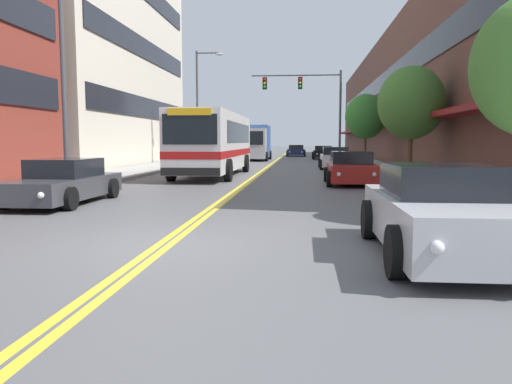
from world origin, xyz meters
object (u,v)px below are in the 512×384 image
Objects in this scene: car_black_parked_right_end at (323,153)px; street_tree_right_mid at (411,103)px; city_bus at (215,141)px; street_lamp_left_near at (71,36)px; street_tree_right_far at (365,116)px; traffic_signal_mast at (311,97)px; car_red_parked_right_mid at (351,169)px; car_navy_moving_lead at (296,151)px; car_silver_parked_right_foreground at (439,214)px; car_charcoal_parked_left_mid at (219,155)px; car_white_parked_right_far at (335,159)px; street_lamp_left_far at (201,99)px; fire_hydrant at (421,181)px; car_dark_grey_parked_left_far at (64,183)px; box_truck at (256,142)px.

car_black_parked_right_end is 26.37m from street_tree_right_mid.
street_lamp_left_near is at bearing -106.20° from city_bus.
traffic_signal_mast is at bearing 135.14° from street_tree_right_far.
street_tree_right_mid is at bearing 45.24° from car_red_parked_right_mid.
car_silver_parked_right_foreground is at bearing -86.78° from car_navy_moving_lead.
city_bus reaches higher than car_red_parked_right_mid.
car_charcoal_parked_left_mid is 0.61× the size of traffic_signal_mast.
traffic_signal_mast is (-1.48, 7.38, 4.51)m from car_white_parked_right_far.
traffic_signal_mast is (-1.52, 31.78, 4.49)m from car_silver_parked_right_foreground.
car_black_parked_right_end is at bearing 75.03° from city_bus.
car_silver_parked_right_foreground is at bearing -100.10° from street_tree_right_mid.
fire_hydrant is (11.00, -20.31, -4.27)m from street_lamp_left_far.
car_silver_parked_right_foreground is at bearing -33.05° from car_dark_grey_parked_left_far.
street_lamp_left_far is at bearing -155.43° from traffic_signal_mast.
traffic_signal_mast reaches higher than car_red_parked_right_mid.
city_bus reaches higher than car_dark_grey_parked_left_far.
car_black_parked_right_end reaches higher than fire_hydrant.
traffic_signal_mast is at bearing 70.39° from city_bus.
car_charcoal_parked_left_mid is at bearing 105.41° from car_silver_parked_right_foreground.
car_dark_grey_parked_left_far is 1.11× the size of car_black_parked_right_end.
car_red_parked_right_mid is (-0.11, 12.83, -0.04)m from car_silver_parked_right_foreground.
street_tree_right_mid reaches higher than car_dark_grey_parked_left_far.
car_navy_moving_lead is (-2.87, 50.97, -0.04)m from car_silver_parked_right_foreground.
box_truck is 10.60m from street_lamp_left_far.
car_white_parked_right_far reaches higher than car_dark_grey_parked_left_far.
car_dark_grey_parked_left_far is 0.55× the size of street_lamp_left_near.
car_black_parked_right_end is 0.63× the size of box_truck.
car_white_parked_right_far reaches higher than car_red_parked_right_mid.
car_red_parked_right_mid is 0.59× the size of traffic_signal_mast.
traffic_signal_mast is at bearing 97.23° from fire_hydrant.
traffic_signal_mast is 16.66m from street_tree_right_mid.
fire_hydrant is at bearing 11.34° from car_dark_grey_parked_left_far.
car_white_parked_right_far is (6.56, 6.87, -1.12)m from city_bus.
car_charcoal_parked_left_mid is (-2.27, 14.64, -1.14)m from city_bus.
car_silver_parked_right_foreground is (6.59, -17.54, -1.10)m from city_bus.
car_charcoal_parked_left_mid is 33.38m from car_silver_parked_right_foreground.
box_truck reaches higher than car_black_parked_right_end.
fire_hydrant is (-0.74, -20.19, -2.94)m from street_tree_right_far.
car_white_parked_right_far is at bearing -122.39° from street_tree_right_far.
city_bus is 9.56m from car_white_parked_right_far.
car_navy_moving_lead is at bearing 94.02° from traffic_signal_mast.
car_silver_parked_right_foreground is 28.26m from street_tree_right_far.
box_truck is at bearing -104.99° from car_navy_moving_lead.
car_dark_grey_parked_left_far is at bearing -103.63° from car_black_parked_right_end.
city_bus is at bearing -90.55° from box_truck.
street_lamp_left_near is 1.05× the size of street_lamp_left_far.
street_lamp_left_near is at bearing -108.24° from traffic_signal_mast.
car_white_parked_right_far is at bearing -41.35° from car_charcoal_parked_left_mid.
car_dark_grey_parked_left_far is 10.56m from car_silver_parked_right_foreground.
car_charcoal_parked_left_mid reaches higher than car_black_parked_right_end.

